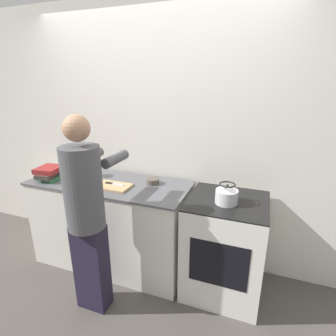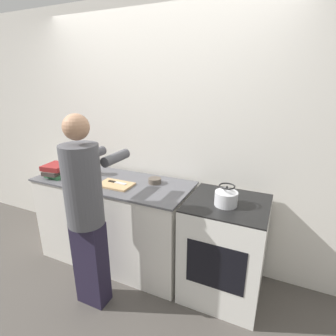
{
  "view_description": "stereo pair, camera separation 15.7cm",
  "coord_description": "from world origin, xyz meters",
  "px_view_note": "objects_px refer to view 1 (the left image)",
  "views": [
    {
      "loc": [
        1.02,
        -1.73,
        1.86
      ],
      "look_at": [
        0.3,
        0.22,
        1.16
      ],
      "focal_mm": 28.0,
      "sensor_mm": 36.0,
      "label": 1
    },
    {
      "loc": [
        1.16,
        -1.67,
        1.86
      ],
      "look_at": [
        0.3,
        0.22,
        1.16
      ],
      "focal_mm": 28.0,
      "sensor_mm": 36.0,
      "label": 2
    }
  ],
  "objects_px": {
    "cutting_board": "(113,186)",
    "canister_jar": "(89,170)",
    "person": "(87,211)",
    "oven": "(224,246)",
    "kettle": "(227,195)",
    "bowl_prep": "(80,170)",
    "knife": "(114,184)"
  },
  "relations": [
    {
      "from": "cutting_board",
      "to": "canister_jar",
      "type": "distance_m",
      "value": 0.42
    },
    {
      "from": "person",
      "to": "canister_jar",
      "type": "xyz_separation_m",
      "value": [
        -0.43,
        0.63,
        0.08
      ]
    },
    {
      "from": "oven",
      "to": "canister_jar",
      "type": "distance_m",
      "value": 1.52
    },
    {
      "from": "cutting_board",
      "to": "canister_jar",
      "type": "xyz_separation_m",
      "value": [
        -0.38,
        0.17,
        0.06
      ]
    },
    {
      "from": "kettle",
      "to": "bowl_prep",
      "type": "relative_size",
      "value": 1.12
    },
    {
      "from": "bowl_prep",
      "to": "canister_jar",
      "type": "bearing_deg",
      "value": -18.5
    },
    {
      "from": "cutting_board",
      "to": "person",
      "type": "bearing_deg",
      "value": -84.26
    },
    {
      "from": "oven",
      "to": "bowl_prep",
      "type": "bearing_deg",
      "value": 175.65
    },
    {
      "from": "oven",
      "to": "kettle",
      "type": "bearing_deg",
      "value": -95.34
    },
    {
      "from": "person",
      "to": "cutting_board",
      "type": "relative_size",
      "value": 5.05
    },
    {
      "from": "person",
      "to": "knife",
      "type": "relative_size",
      "value": 8.18
    },
    {
      "from": "person",
      "to": "canister_jar",
      "type": "distance_m",
      "value": 0.77
    },
    {
      "from": "canister_jar",
      "to": "knife",
      "type": "bearing_deg",
      "value": -20.42
    },
    {
      "from": "knife",
      "to": "kettle",
      "type": "distance_m",
      "value": 1.04
    },
    {
      "from": "kettle",
      "to": "canister_jar",
      "type": "height_order",
      "value": "kettle"
    },
    {
      "from": "oven",
      "to": "person",
      "type": "relative_size",
      "value": 0.55
    },
    {
      "from": "cutting_board",
      "to": "bowl_prep",
      "type": "bearing_deg",
      "value": 157.8
    },
    {
      "from": "cutting_board",
      "to": "canister_jar",
      "type": "relative_size",
      "value": 2.31
    },
    {
      "from": "cutting_board",
      "to": "knife",
      "type": "relative_size",
      "value": 1.62
    },
    {
      "from": "oven",
      "to": "canister_jar",
      "type": "xyz_separation_m",
      "value": [
        -1.43,
        0.07,
        0.53
      ]
    },
    {
      "from": "person",
      "to": "knife",
      "type": "height_order",
      "value": "person"
    },
    {
      "from": "oven",
      "to": "kettle",
      "type": "height_order",
      "value": "kettle"
    },
    {
      "from": "bowl_prep",
      "to": "cutting_board",
      "type": "bearing_deg",
      "value": -22.2
    },
    {
      "from": "cutting_board",
      "to": "knife",
      "type": "distance_m",
      "value": 0.03
    },
    {
      "from": "person",
      "to": "kettle",
      "type": "bearing_deg",
      "value": 26.79
    },
    {
      "from": "oven",
      "to": "bowl_prep",
      "type": "distance_m",
      "value": 1.66
    },
    {
      "from": "cutting_board",
      "to": "kettle",
      "type": "distance_m",
      "value": 1.04
    },
    {
      "from": "oven",
      "to": "cutting_board",
      "type": "xyz_separation_m",
      "value": [
        -1.04,
        -0.1,
        0.47
      ]
    },
    {
      "from": "knife",
      "to": "cutting_board",
      "type": "bearing_deg",
      "value": -79.06
    },
    {
      "from": "knife",
      "to": "canister_jar",
      "type": "bearing_deg",
      "value": 161.98
    },
    {
      "from": "oven",
      "to": "canister_jar",
      "type": "height_order",
      "value": "canister_jar"
    },
    {
      "from": "kettle",
      "to": "bowl_prep",
      "type": "bearing_deg",
      "value": 173.45
    }
  ]
}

